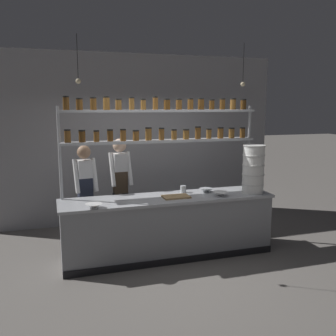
{
  "coord_description": "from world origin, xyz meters",
  "views": [
    {
      "loc": [
        -1.63,
        -5.23,
        2.28
      ],
      "look_at": [
        0.07,
        0.2,
        1.33
      ],
      "focal_mm": 40.0,
      "sensor_mm": 36.0,
      "label": 1
    }
  ],
  "objects_px": {
    "serving_cup_front": "(183,189)",
    "container_stack": "(253,169)",
    "chef_left": "(85,190)",
    "cutting_board": "(176,197)",
    "chef_center": "(120,182)",
    "prep_bowl_center_front": "(94,206)",
    "prep_bowl_near_left": "(220,194)",
    "spice_shelf_unit": "(161,127)",
    "prep_bowl_center_back": "(206,190)"
  },
  "relations": [
    {
      "from": "serving_cup_front",
      "to": "container_stack",
      "type": "bearing_deg",
      "value": -19.0
    },
    {
      "from": "chef_left",
      "to": "cutting_board",
      "type": "bearing_deg",
      "value": -39.12
    },
    {
      "from": "container_stack",
      "to": "cutting_board",
      "type": "height_order",
      "value": "container_stack"
    },
    {
      "from": "chef_center",
      "to": "serving_cup_front",
      "type": "bearing_deg",
      "value": -38.96
    },
    {
      "from": "prep_bowl_center_front",
      "to": "serving_cup_front",
      "type": "distance_m",
      "value": 1.54
    },
    {
      "from": "cutting_board",
      "to": "prep_bowl_center_front",
      "type": "relative_size",
      "value": 1.74
    },
    {
      "from": "prep_bowl_near_left",
      "to": "serving_cup_front",
      "type": "bearing_deg",
      "value": 139.34
    },
    {
      "from": "spice_shelf_unit",
      "to": "serving_cup_front",
      "type": "bearing_deg",
      "value": -20.4
    },
    {
      "from": "chef_left",
      "to": "cutting_board",
      "type": "xyz_separation_m",
      "value": [
        1.26,
        -0.78,
        -0.03
      ]
    },
    {
      "from": "chef_center",
      "to": "cutting_board",
      "type": "bearing_deg",
      "value": -56.96
    },
    {
      "from": "chef_left",
      "to": "serving_cup_front",
      "type": "relative_size",
      "value": 15.32
    },
    {
      "from": "spice_shelf_unit",
      "to": "prep_bowl_center_back",
      "type": "distance_m",
      "value": 1.23
    },
    {
      "from": "prep_bowl_center_back",
      "to": "serving_cup_front",
      "type": "relative_size",
      "value": 1.99
    },
    {
      "from": "prep_bowl_center_front",
      "to": "cutting_board",
      "type": "bearing_deg",
      "value": 10.82
    },
    {
      "from": "spice_shelf_unit",
      "to": "prep_bowl_center_back",
      "type": "relative_size",
      "value": 14.32
    },
    {
      "from": "spice_shelf_unit",
      "to": "prep_bowl_center_front",
      "type": "relative_size",
      "value": 13.52
    },
    {
      "from": "spice_shelf_unit",
      "to": "chef_left",
      "type": "relative_size",
      "value": 1.86
    },
    {
      "from": "serving_cup_front",
      "to": "chef_center",
      "type": "bearing_deg",
      "value": 145.38
    },
    {
      "from": "spice_shelf_unit",
      "to": "container_stack",
      "type": "xyz_separation_m",
      "value": [
        1.36,
        -0.48,
        -0.65
      ]
    },
    {
      "from": "spice_shelf_unit",
      "to": "serving_cup_front",
      "type": "relative_size",
      "value": 28.53
    },
    {
      "from": "chef_left",
      "to": "spice_shelf_unit",
      "type": "bearing_deg",
      "value": -25.89
    },
    {
      "from": "spice_shelf_unit",
      "to": "prep_bowl_center_front",
      "type": "height_order",
      "value": "spice_shelf_unit"
    },
    {
      "from": "chef_center",
      "to": "prep_bowl_center_front",
      "type": "bearing_deg",
      "value": -120.87
    },
    {
      "from": "chef_center",
      "to": "prep_bowl_center_back",
      "type": "height_order",
      "value": "chef_center"
    },
    {
      "from": "chef_left",
      "to": "prep_bowl_near_left",
      "type": "distance_m",
      "value": 2.13
    },
    {
      "from": "chef_left",
      "to": "serving_cup_front",
      "type": "xyz_separation_m",
      "value": [
        1.48,
        -0.5,
        0.02
      ]
    },
    {
      "from": "prep_bowl_near_left",
      "to": "prep_bowl_center_back",
      "type": "height_order",
      "value": "prep_bowl_near_left"
    },
    {
      "from": "prep_bowl_near_left",
      "to": "serving_cup_front",
      "type": "distance_m",
      "value": 0.61
    },
    {
      "from": "container_stack",
      "to": "prep_bowl_center_front",
      "type": "xyz_separation_m",
      "value": [
        -2.49,
        -0.16,
        -0.35
      ]
    },
    {
      "from": "spice_shelf_unit",
      "to": "chef_center",
      "type": "xyz_separation_m",
      "value": [
        -0.57,
        0.49,
        -0.93
      ]
    },
    {
      "from": "chef_left",
      "to": "container_stack",
      "type": "relative_size",
      "value": 2.2
    },
    {
      "from": "container_stack",
      "to": "chef_center",
      "type": "bearing_deg",
      "value": 153.22
    },
    {
      "from": "cutting_board",
      "to": "prep_bowl_near_left",
      "type": "xyz_separation_m",
      "value": [
        0.67,
        -0.12,
        0.02
      ]
    },
    {
      "from": "prep_bowl_near_left",
      "to": "prep_bowl_center_back",
      "type": "bearing_deg",
      "value": 108.66
    },
    {
      "from": "prep_bowl_center_back",
      "to": "serving_cup_front",
      "type": "xyz_separation_m",
      "value": [
        -0.36,
        0.09,
        0.03
      ]
    },
    {
      "from": "container_stack",
      "to": "prep_bowl_center_back",
      "type": "relative_size",
      "value": 3.5
    },
    {
      "from": "prep_bowl_near_left",
      "to": "serving_cup_front",
      "type": "height_order",
      "value": "serving_cup_front"
    },
    {
      "from": "prep_bowl_center_front",
      "to": "prep_bowl_center_back",
      "type": "xyz_separation_m",
      "value": [
        1.81,
        0.42,
        -0.0
      ]
    },
    {
      "from": "spice_shelf_unit",
      "to": "chef_center",
      "type": "distance_m",
      "value": 1.2
    },
    {
      "from": "prep_bowl_near_left",
      "to": "prep_bowl_center_front",
      "type": "xyz_separation_m",
      "value": [
        -1.91,
        -0.12,
        -0.0
      ]
    },
    {
      "from": "prep_bowl_center_front",
      "to": "serving_cup_front",
      "type": "relative_size",
      "value": 2.11
    },
    {
      "from": "prep_bowl_center_front",
      "to": "chef_center",
      "type": "bearing_deg",
      "value": 63.47
    },
    {
      "from": "prep_bowl_near_left",
      "to": "chef_left",
      "type": "bearing_deg",
      "value": 155.13
    },
    {
      "from": "chef_center",
      "to": "prep_bowl_center_front",
      "type": "distance_m",
      "value": 1.26
    },
    {
      "from": "chef_left",
      "to": "container_stack",
      "type": "xyz_separation_m",
      "value": [
        2.51,
        -0.86,
        0.34
      ]
    },
    {
      "from": "container_stack",
      "to": "prep_bowl_center_front",
      "type": "relative_size",
      "value": 3.3
    },
    {
      "from": "spice_shelf_unit",
      "to": "chef_left",
      "type": "bearing_deg",
      "value": 161.68
    },
    {
      "from": "cutting_board",
      "to": "chef_left",
      "type": "bearing_deg",
      "value": 148.46
    },
    {
      "from": "chef_center",
      "to": "prep_bowl_near_left",
      "type": "relative_size",
      "value": 7.25
    },
    {
      "from": "chef_left",
      "to": "prep_bowl_near_left",
      "type": "height_order",
      "value": "chef_left"
    }
  ]
}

